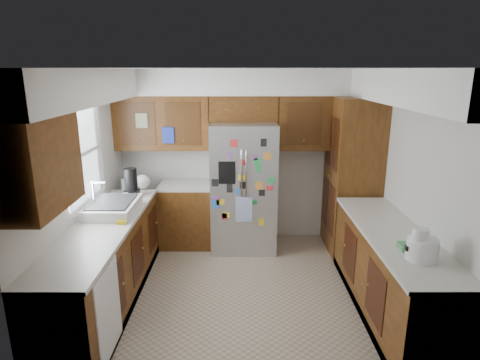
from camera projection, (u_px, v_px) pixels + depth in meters
name	position (u px, v px, depth m)	size (l,w,h in m)	color
floor	(244.00, 289.00, 4.71)	(3.60, 3.60, 0.00)	tan
room_shell	(235.00, 130.00, 4.58)	(3.64, 3.24, 2.52)	beige
left_counter_run	(127.00, 255.00, 4.63)	(1.36, 3.20, 0.92)	#3F270C
right_counter_run	(390.00, 277.00, 4.15)	(0.63, 2.25, 0.92)	#3F270C
pantry	(352.00, 176.00, 5.54)	(0.60, 0.90, 2.15)	#3F270C
fridge	(244.00, 187.00, 5.64)	(0.90, 0.79, 1.80)	#ADADB2
bridge_cabinet	(244.00, 108.00, 5.57)	(0.96, 0.34, 0.35)	#3F270C
fridge_top_items	(240.00, 86.00, 5.46)	(0.67, 0.30, 0.28)	#212098
sink_assembly	(113.00, 207.00, 4.54)	(0.52, 0.73, 0.37)	white
left_counter_clutter	(134.00, 183.00, 5.28)	(0.38, 0.83, 0.38)	black
rice_cooker	(422.00, 246.00, 3.40)	(0.28, 0.27, 0.23)	white
paper_towel	(419.00, 245.00, 3.37)	(0.13, 0.13, 0.30)	white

